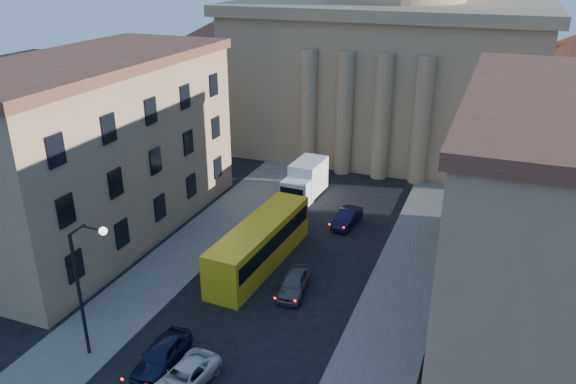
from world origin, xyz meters
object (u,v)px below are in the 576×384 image
at_px(car_left_near, 162,355).
at_px(city_bus, 260,243).
at_px(box_truck, 305,181).
at_px(street_lamp, 84,279).

height_order(car_left_near, city_bus, city_bus).
bearing_deg(car_left_near, box_truck, 88.75).
height_order(street_lamp, car_left_near, street_lamp).
bearing_deg(city_bus, car_left_near, -89.40).
distance_m(street_lamp, city_bus, 14.56).
distance_m(car_left_near, box_truck, 26.11).
xyz_separation_m(street_lamp, box_truck, (3.47, 26.80, -3.64)).
xyz_separation_m(city_bus, box_truck, (-1.17, 13.44, -0.21)).
height_order(street_lamp, city_bus, street_lamp).
relative_size(car_left_near, city_bus, 0.38).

